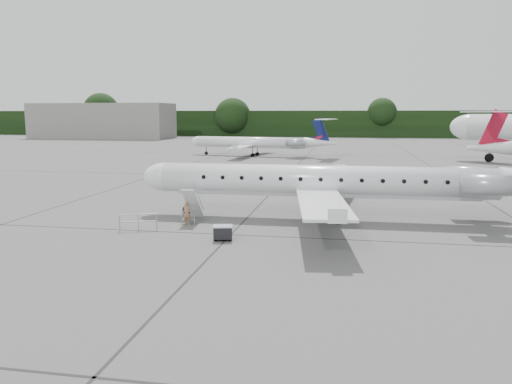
# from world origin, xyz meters

# --- Properties ---
(ground) EXTENTS (320.00, 320.00, 0.00)m
(ground) POSITION_xyz_m (0.00, 0.00, 0.00)
(ground) COLOR #5D5D5A
(ground) RESTS_ON ground
(treeline) EXTENTS (260.00, 4.00, 8.00)m
(treeline) POSITION_xyz_m (0.00, 130.00, 4.00)
(treeline) COLOR black
(treeline) RESTS_ON ground
(terminal_building) EXTENTS (40.00, 14.00, 10.00)m
(terminal_building) POSITION_xyz_m (-70.00, 110.00, 5.00)
(terminal_building) COLOR slate
(terminal_building) RESTS_ON ground
(main_regional_jet) EXTENTS (28.44, 20.58, 7.25)m
(main_regional_jet) POSITION_xyz_m (-1.77, 7.69, 3.63)
(main_regional_jet) COLOR silver
(main_regional_jet) RESTS_ON ground
(airstair) EXTENTS (0.87, 2.27, 2.27)m
(airstair) POSITION_xyz_m (-10.19, 5.44, 1.14)
(airstair) COLOR silver
(airstair) RESTS_ON ground
(passenger) EXTENTS (0.57, 0.38, 1.55)m
(passenger) POSITION_xyz_m (-10.18, 4.16, 0.77)
(passenger) COLOR #88644A
(passenger) RESTS_ON ground
(safety_railing) EXTENTS (2.09, 0.83, 1.00)m
(safety_railing) POSITION_xyz_m (-12.67, 2.29, 0.50)
(safety_railing) COLOR #989BA1
(safety_railing) RESTS_ON ground
(baggage_cart) EXTENTS (1.18, 1.03, 0.89)m
(baggage_cart) POSITION_xyz_m (-7.04, 0.91, 0.45)
(baggage_cart) COLOR black
(baggage_cart) RESTS_ON ground
(bg_regional_left) EXTENTS (26.79, 21.25, 6.35)m
(bg_regional_left) POSITION_xyz_m (-16.22, 56.74, 3.18)
(bg_regional_left) COLOR silver
(bg_regional_left) RESTS_ON ground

